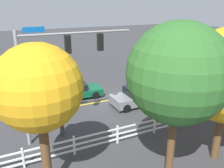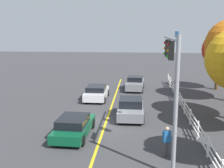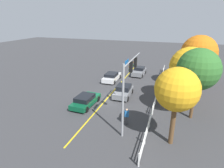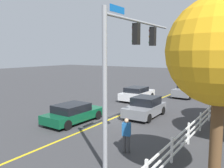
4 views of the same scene
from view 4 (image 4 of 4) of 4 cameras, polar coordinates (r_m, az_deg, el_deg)
name	(u,v)px [view 4 (image 4 of 4)]	position (r m, az deg, el deg)	size (l,w,h in m)	color
ground_plane	(114,118)	(18.00, 0.39, -8.02)	(120.00, 120.00, 0.00)	#38383A
lane_center_stripe	(138,108)	(21.38, 6.21, -5.59)	(28.00, 0.16, 0.01)	gold
signal_assembly	(128,55)	(10.97, 3.75, 6.87)	(6.54, 0.37, 6.68)	gray
car_0	(137,94)	(24.66, 5.94, -2.26)	(4.44, 2.05, 1.36)	silver
car_1	(73,113)	(16.98, -9.18, -6.80)	(4.55, 2.16, 1.31)	#0C4C2D
car_2	(186,90)	(27.55, 17.11, -1.48)	(4.10, 2.10, 1.48)	slate
car_3	(145,107)	(18.39, 7.83, -5.46)	(3.96, 2.06, 1.49)	slate
pedestrian	(126,134)	(11.78, 3.43, -11.69)	(0.38, 0.46, 1.69)	#3F3F42
white_rail_fence	(209,113)	(18.41, 21.99, -6.29)	(26.10, 0.10, 1.15)	white
tree_0	(221,52)	(8.18, 24.35, 6.85)	(3.40, 3.40, 6.53)	brown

